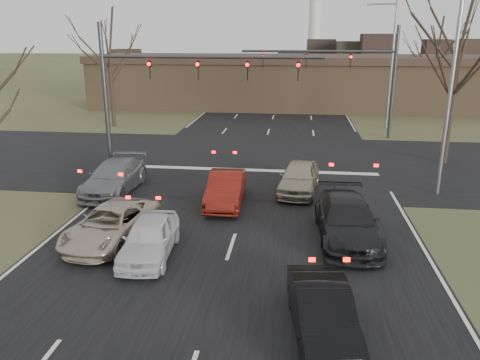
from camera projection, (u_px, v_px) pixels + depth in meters
The scene contains 18 objects.
ground at pixel (217, 290), 14.03m from camera, with size 360.00×360.00×0.00m, color #3F4927.
road_main at pixel (284, 85), 70.90m from camera, with size 14.00×300.00×0.02m, color black.
road_cross at pixel (259, 161), 28.24m from camera, with size 200.00×14.00×0.02m, color black.
building at pixel (296, 81), 49.03m from camera, with size 42.40×10.40×5.30m.
mast_arm_near at pixel (161, 78), 25.45m from camera, with size 12.12×0.24×8.00m.
mast_arm_far at pixel (355, 68), 33.62m from camera, with size 11.12×0.24×8.00m.
streetlight_right_near at pixel (448, 76), 20.82m from camera, with size 2.34×0.25×10.00m.
streetlight_right_far at pixel (390, 58), 36.88m from camera, with size 2.34×0.25×10.00m.
tree_right_near at pixel (465, 4), 25.28m from camera, with size 6.90×6.90×11.50m.
tree_left_far at pixel (107, 35), 37.06m from camera, with size 5.70×5.70×9.50m.
tree_right_far at pixel (439, 39), 43.40m from camera, with size 5.40×5.40×9.00m.
car_silver_suv at pixel (111, 224), 17.21m from camera, with size 2.19×4.74×1.32m, color #BCAE98.
car_white_sedan at pixel (149, 238), 16.00m from camera, with size 1.59×3.95×1.35m, color silver.
car_black_hatch at pixel (322, 312), 11.75m from camera, with size 1.40×4.02×1.33m, color black.
car_charcoal_sedan at pixel (347, 220), 17.29m from camera, with size 2.12×5.22×1.52m, color black.
car_grey_ahead at pixel (114, 177), 22.64m from camera, with size 2.06×5.07×1.47m, color slate.
car_red_ahead at pixel (226, 189), 20.99m from camera, with size 1.51×4.34×1.43m, color maroon.
car_silver_ahead at pixel (299, 177), 22.57m from camera, with size 1.75×4.35×1.48m, color #A69F86.
Camera 1 is at (2.19, -12.24, 7.31)m, focal length 35.00 mm.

